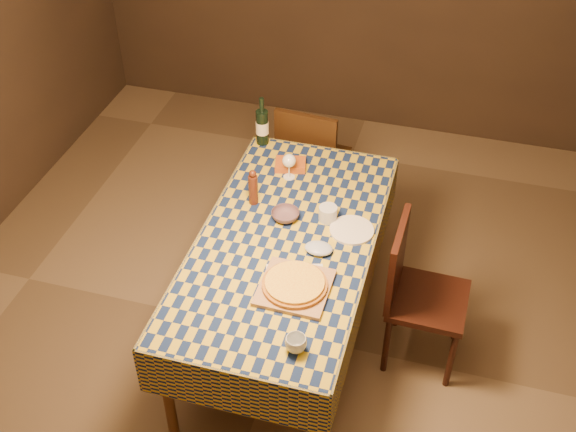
{
  "coord_description": "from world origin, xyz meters",
  "views": [
    {
      "loc": [
        0.8,
        -2.78,
        3.37
      ],
      "look_at": [
        0.0,
        0.05,
        0.9
      ],
      "focal_mm": 45.0,
      "sensor_mm": 36.0,
      "label": 1
    }
  ],
  "objects_px": {
    "bowl": "(285,215)",
    "chair_right": "(415,288)",
    "cutting_board": "(295,287)",
    "white_plate": "(352,230)",
    "dining_table": "(286,251)",
    "wine_bottle": "(262,126)",
    "chair_far": "(311,158)",
    "pizza": "(295,284)"
  },
  "relations": [
    {
      "from": "pizza",
      "to": "white_plate",
      "type": "xyz_separation_m",
      "value": [
        0.18,
        0.51,
        -0.03
      ]
    },
    {
      "from": "wine_bottle",
      "to": "dining_table",
      "type": "bearing_deg",
      "value": -65.25
    },
    {
      "from": "dining_table",
      "to": "cutting_board",
      "type": "height_order",
      "value": "cutting_board"
    },
    {
      "from": "dining_table",
      "to": "pizza",
      "type": "relative_size",
      "value": 5.55
    },
    {
      "from": "cutting_board",
      "to": "chair_far",
      "type": "distance_m",
      "value": 1.51
    },
    {
      "from": "chair_far",
      "to": "pizza",
      "type": "bearing_deg",
      "value": -78.94
    },
    {
      "from": "bowl",
      "to": "cutting_board",
      "type": "bearing_deg",
      "value": -69.27
    },
    {
      "from": "pizza",
      "to": "chair_right",
      "type": "distance_m",
      "value": 0.76
    },
    {
      "from": "dining_table",
      "to": "white_plate",
      "type": "distance_m",
      "value": 0.38
    },
    {
      "from": "pizza",
      "to": "bowl",
      "type": "relative_size",
      "value": 2.13
    },
    {
      "from": "cutting_board",
      "to": "pizza",
      "type": "xyz_separation_m",
      "value": [
        0.0,
        0.0,
        0.03
      ]
    },
    {
      "from": "pizza",
      "to": "chair_right",
      "type": "height_order",
      "value": "chair_right"
    },
    {
      "from": "chair_right",
      "to": "chair_far",
      "type": "bearing_deg",
      "value": 129.48
    },
    {
      "from": "white_plate",
      "to": "cutting_board",
      "type": "bearing_deg",
      "value": -109.87
    },
    {
      "from": "cutting_board",
      "to": "white_plate",
      "type": "height_order",
      "value": "cutting_board"
    },
    {
      "from": "cutting_board",
      "to": "chair_right",
      "type": "relative_size",
      "value": 0.37
    },
    {
      "from": "bowl",
      "to": "wine_bottle",
      "type": "bearing_deg",
      "value": 116.79
    },
    {
      "from": "bowl",
      "to": "wine_bottle",
      "type": "relative_size",
      "value": 0.48
    },
    {
      "from": "cutting_board",
      "to": "chair_far",
      "type": "bearing_deg",
      "value": 101.06
    },
    {
      "from": "wine_bottle",
      "to": "cutting_board",
      "type": "bearing_deg",
      "value": -65.74
    },
    {
      "from": "white_plate",
      "to": "chair_right",
      "type": "distance_m",
      "value": 0.47
    },
    {
      "from": "bowl",
      "to": "chair_far",
      "type": "relative_size",
      "value": 0.17
    },
    {
      "from": "wine_bottle",
      "to": "white_plate",
      "type": "relative_size",
      "value": 1.33
    },
    {
      "from": "white_plate",
      "to": "chair_far",
      "type": "height_order",
      "value": "chair_far"
    },
    {
      "from": "white_plate",
      "to": "pizza",
      "type": "bearing_deg",
      "value": -109.87
    },
    {
      "from": "white_plate",
      "to": "dining_table",
      "type": "bearing_deg",
      "value": -152.55
    },
    {
      "from": "dining_table",
      "to": "bowl",
      "type": "xyz_separation_m",
      "value": [
        -0.05,
        0.17,
        0.1
      ]
    },
    {
      "from": "chair_far",
      "to": "dining_table",
      "type": "bearing_deg",
      "value": -82.83
    },
    {
      "from": "dining_table",
      "to": "bowl",
      "type": "height_order",
      "value": "bowl"
    },
    {
      "from": "bowl",
      "to": "wine_bottle",
      "type": "height_order",
      "value": "wine_bottle"
    },
    {
      "from": "bowl",
      "to": "chair_right",
      "type": "bearing_deg",
      "value": -6.98
    },
    {
      "from": "dining_table",
      "to": "chair_far",
      "type": "relative_size",
      "value": 1.98
    },
    {
      "from": "pizza",
      "to": "white_plate",
      "type": "distance_m",
      "value": 0.54
    },
    {
      "from": "chair_far",
      "to": "white_plate",
      "type": "bearing_deg",
      "value": -63.69
    },
    {
      "from": "pizza",
      "to": "chair_far",
      "type": "height_order",
      "value": "chair_far"
    },
    {
      "from": "dining_table",
      "to": "chair_far",
      "type": "distance_m",
      "value": 1.14
    },
    {
      "from": "wine_bottle",
      "to": "white_plate",
      "type": "height_order",
      "value": "wine_bottle"
    },
    {
      "from": "white_plate",
      "to": "chair_far",
      "type": "xyz_separation_m",
      "value": [
        -0.47,
        0.95,
        -0.25
      ]
    },
    {
      "from": "bowl",
      "to": "wine_bottle",
      "type": "xyz_separation_m",
      "value": [
        -0.35,
        0.69,
        0.1
      ]
    },
    {
      "from": "wine_bottle",
      "to": "pizza",
      "type": "bearing_deg",
      "value": -65.74
    },
    {
      "from": "dining_table",
      "to": "cutting_board",
      "type": "distance_m",
      "value": 0.38
    },
    {
      "from": "wine_bottle",
      "to": "chair_far",
      "type": "height_order",
      "value": "wine_bottle"
    }
  ]
}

